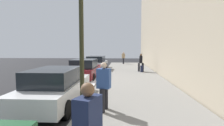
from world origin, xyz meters
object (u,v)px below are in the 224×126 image
(parked_car_maroon, at_px, (85,69))
(rolling_suitcase, at_px, (142,69))
(pedestrian_black_coat, at_px, (141,62))
(parked_car_silver, at_px, (96,63))
(pedestrian_tan_coat, at_px, (123,57))
(pedestrian_blue_coat, at_px, (104,85))
(traffic_light_pole, at_px, (81,11))
(parked_car_white, at_px, (56,87))

(parked_car_maroon, relative_size, rolling_suitcase, 4.45)
(parked_car_maroon, height_order, pedestrian_black_coat, pedestrian_black_coat)
(parked_car_silver, height_order, pedestrian_tan_coat, pedestrian_tan_coat)
(parked_car_maroon, relative_size, pedestrian_tan_coat, 2.56)
(pedestrian_tan_coat, bearing_deg, pedestrian_blue_coat, 177.32)
(parked_car_maroon, relative_size, traffic_light_pole, 0.90)
(rolling_suitcase, bearing_deg, pedestrian_black_coat, 4.70)
(pedestrian_blue_coat, distance_m, traffic_light_pole, 2.62)
(parked_car_maroon, bearing_deg, pedestrian_tan_coat, -13.81)
(pedestrian_blue_coat, height_order, pedestrian_tan_coat, pedestrian_blue_coat)
(traffic_light_pole, bearing_deg, pedestrian_blue_coat, -19.39)
(parked_car_white, bearing_deg, traffic_light_pole, -144.94)
(parked_car_maroon, distance_m, traffic_light_pole, 8.67)
(parked_car_white, xyz_separation_m, parked_car_silver, (11.42, -0.03, -0.00))
(pedestrian_tan_coat, bearing_deg, parked_car_silver, 156.13)
(pedestrian_tan_coat, relative_size, traffic_light_pole, 0.35)
(pedestrian_blue_coat, xyz_separation_m, pedestrian_black_coat, (10.62, -2.42, -0.01))
(parked_car_white, xyz_separation_m, pedestrian_tan_coat, (17.92, -2.91, 0.26))
(parked_car_white, height_order, parked_car_silver, same)
(pedestrian_blue_coat, relative_size, pedestrian_tan_coat, 1.02)
(pedestrian_blue_coat, distance_m, pedestrian_black_coat, 10.89)
(parked_car_white, bearing_deg, rolling_suitcase, -25.80)
(parked_car_silver, bearing_deg, pedestrian_blue_coat, -170.83)
(parked_car_maroon, bearing_deg, traffic_light_pole, -168.77)
(pedestrian_tan_coat, height_order, traffic_light_pole, traffic_light_pole)
(parked_car_maroon, bearing_deg, parked_car_silver, -0.82)
(pedestrian_black_coat, bearing_deg, traffic_light_pole, 166.40)
(parked_car_maroon, bearing_deg, pedestrian_black_coat, -49.93)
(traffic_light_pole, xyz_separation_m, rolling_suitcase, (11.52, -2.92, -2.83))
(pedestrian_black_coat, relative_size, rolling_suitcase, 1.76)
(parked_car_silver, xyz_separation_m, traffic_light_pole, (-13.66, -1.54, 2.52))
(parked_car_white, relative_size, pedestrian_blue_coat, 2.84)
(rolling_suitcase, bearing_deg, parked_car_white, 154.20)
(pedestrian_blue_coat, height_order, rolling_suitcase, pedestrian_blue_coat)
(parked_car_silver, distance_m, rolling_suitcase, 4.95)
(parked_car_maroon, xyz_separation_m, traffic_light_pole, (-8.13, -1.61, 2.52))
(parked_car_maroon, xyz_separation_m, pedestrian_blue_coat, (-6.83, -2.07, 0.29))
(parked_car_maroon, height_order, traffic_light_pole, traffic_light_pole)
(pedestrian_tan_coat, bearing_deg, traffic_light_pole, 176.19)
(parked_car_white, height_order, traffic_light_pole, traffic_light_pole)
(parked_car_maroon, bearing_deg, pedestrian_blue_coat, -163.12)
(parked_car_white, relative_size, parked_car_maroon, 1.14)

